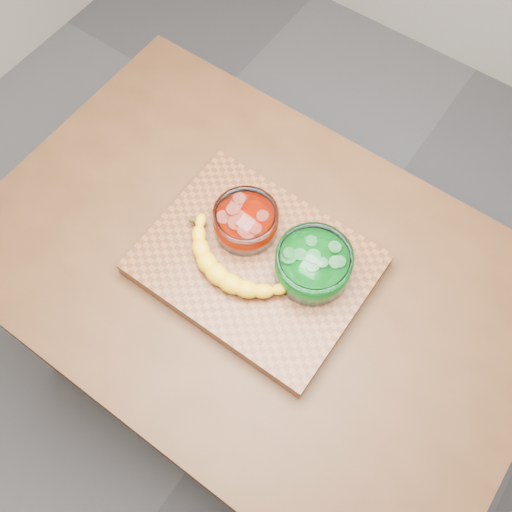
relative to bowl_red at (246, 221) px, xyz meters
The scene contains 6 objects.
ground 0.97m from the bowl_red, 38.70° to the right, with size 3.50×3.50×0.00m, color #5A5A5F.
counter 0.53m from the bowl_red, 38.70° to the right, with size 1.20×0.80×0.90m, color #4D2D17.
cutting_board 0.09m from the bowl_red, 38.70° to the right, with size 0.45×0.35×0.04m, color brown.
bowl_red is the anchor object (origin of this frame).
bowl_green 0.17m from the bowl_red, ahead, with size 0.15×0.15×0.07m.
banana 0.09m from the bowl_red, 71.36° to the right, with size 0.28×0.14×0.04m, color yellow, non-canonical shape.
Camera 1 is at (0.29, -0.41, 1.99)m, focal length 40.00 mm.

